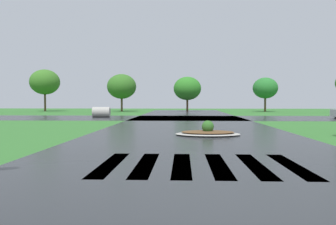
# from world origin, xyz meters

# --- Properties ---
(ground_plane) EXTENTS (120.00, 120.00, 0.10)m
(ground_plane) POSITION_xyz_m (0.00, 0.00, -0.05)
(ground_plane) COLOR #2D6628
(asphalt_roadway) EXTENTS (9.85, 80.00, 0.01)m
(asphalt_roadway) POSITION_xyz_m (0.00, 10.00, 0.00)
(asphalt_roadway) COLOR #232628
(asphalt_roadway) RESTS_ON ground
(asphalt_cross_road) EXTENTS (90.00, 8.87, 0.01)m
(asphalt_cross_road) POSITION_xyz_m (0.00, 25.90, 0.00)
(asphalt_cross_road) COLOR #232628
(asphalt_cross_road) RESTS_ON ground
(crosswalk_stripes) EXTENTS (4.95, 3.35, 0.01)m
(crosswalk_stripes) POSITION_xyz_m (0.00, 3.72, 0.00)
(crosswalk_stripes) COLOR white
(crosswalk_stripes) RESTS_ON ground
(median_island) EXTENTS (2.97, 2.01, 0.68)m
(median_island) POSITION_xyz_m (0.72, 10.87, 0.13)
(median_island) COLOR #9E9B93
(median_island) RESTS_ON ground
(drainage_pipe_stack) EXTENTS (1.67, 1.08, 0.97)m
(drainage_pipe_stack) POSITION_xyz_m (-8.13, 26.83, 0.49)
(drainage_pipe_stack) COLOR #9E9B93
(drainage_pipe_stack) RESTS_ON ground
(background_treeline) EXTENTS (46.15, 5.03, 6.02)m
(background_treeline) POSITION_xyz_m (-2.44, 42.80, 3.69)
(background_treeline) COLOR #4C3823
(background_treeline) RESTS_ON ground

